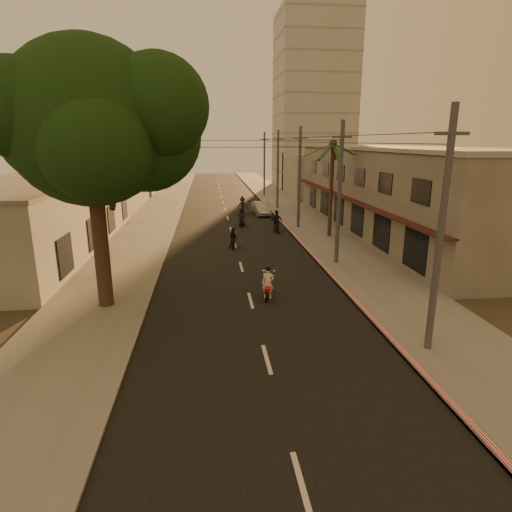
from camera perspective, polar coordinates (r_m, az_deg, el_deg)
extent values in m
plane|color=#383023|center=(19.72, -0.15, -8.07)|extent=(160.00, 160.00, 0.00)
cube|color=black|center=(38.86, -3.38, 3.56)|extent=(10.00, 140.00, 0.02)
cube|color=slate|center=(39.94, 7.45, 3.84)|extent=(5.00, 140.00, 0.12)
cube|color=slate|center=(39.19, -14.41, 3.28)|extent=(5.00, 140.00, 0.12)
cube|color=#B21315|center=(34.63, 5.54, 2.24)|extent=(0.20, 60.00, 0.20)
cube|color=gray|center=(39.64, 17.58, 8.23)|extent=(8.00, 34.00, 7.00)
cube|color=#9D998E|center=(39.42, 18.01, 13.49)|extent=(8.20, 34.20, 0.30)
cube|color=#401B19|center=(38.16, 11.56, 7.77)|extent=(0.80, 34.00, 0.12)
cube|color=#9D998E|center=(34.61, -26.75, 4.74)|extent=(8.00, 24.00, 5.00)
cube|color=gray|center=(34.31, -27.27, 9.00)|extent=(8.20, 24.20, 0.20)
cube|color=#B7B5B2|center=(76.43, 7.66, 19.64)|extent=(12.00, 12.00, 28.00)
cylinder|color=black|center=(21.19, -19.95, 1.20)|extent=(0.70, 0.70, 6.00)
cylinder|color=black|center=(20.93, -18.29, 9.53)|extent=(1.22, 2.17, 3.04)
cylinder|color=black|center=(20.57, -22.59, 9.62)|extent=(1.31, 1.49, 2.73)
sphere|color=black|center=(20.66, -21.36, 16.17)|extent=(7.20, 7.20, 7.20)
sphere|color=black|center=(21.22, -14.59, 15.28)|extent=(5.20, 5.20, 5.20)
sphere|color=black|center=(21.92, -25.46, 14.85)|extent=(4.80, 4.80, 4.80)
sphere|color=black|center=(18.76, -20.67, 13.68)|extent=(4.60, 4.60, 4.60)
sphere|color=black|center=(19.69, -13.01, 18.93)|extent=(4.40, 4.40, 4.40)
sphere|color=black|center=(20.28, -29.23, 16.78)|extent=(4.00, 4.00, 4.00)
sphere|color=black|center=(22.83, -17.00, 19.10)|extent=(4.40, 4.40, 4.40)
cylinder|color=black|center=(35.68, 9.98, 8.49)|extent=(0.32, 0.32, 7.60)
sphere|color=black|center=(35.46, 10.26, 14.60)|extent=(0.60, 0.60, 0.60)
cylinder|color=#38383A|center=(16.56, 23.36, 2.50)|extent=(0.26, 0.26, 9.00)
cube|color=#38383A|center=(16.24, 24.67, 14.63)|extent=(1.20, 0.12, 0.12)
cylinder|color=#38383A|center=(27.47, 11.06, 8.00)|extent=(0.26, 0.26, 9.00)
cube|color=#38383A|center=(27.28, 11.44, 15.31)|extent=(1.20, 0.12, 0.12)
cylinder|color=#38383A|center=(39.03, 5.79, 10.22)|extent=(0.26, 0.26, 9.00)
cube|color=#38383A|center=(38.90, 5.93, 15.37)|extent=(1.20, 0.12, 0.12)
cylinder|color=#38383A|center=(50.80, 2.92, 11.39)|extent=(0.26, 0.26, 9.00)
cube|color=#38383A|center=(50.69, 2.97, 15.34)|extent=(1.20, 0.12, 0.12)
cylinder|color=#38383A|center=(62.65, 1.12, 12.10)|extent=(0.26, 0.26, 9.00)
cube|color=#38383A|center=(62.56, 1.14, 15.30)|extent=(1.20, 0.12, 0.12)
cube|color=#9D998E|center=(65.19, 7.93, 10.76)|extent=(8.00, 14.00, 6.00)
cube|color=#9D998E|center=(53.69, -19.53, 8.29)|extent=(8.00, 14.00, 4.40)
cube|color=#9D998E|center=(71.18, -16.44, 11.05)|extent=(8.00, 14.00, 7.00)
cylinder|color=black|center=(22.48, 1.75, -4.36)|extent=(0.22, 0.55, 0.55)
cylinder|color=black|center=(21.34, 1.46, -5.44)|extent=(0.22, 0.55, 0.55)
cube|color=#B50D13|center=(21.75, 1.60, -4.30)|extent=(0.51, 1.11, 0.29)
cube|color=#B50D13|center=(22.17, 1.71, -3.53)|extent=(0.31, 0.16, 0.58)
cylinder|color=silver|center=(22.17, 1.75, -2.60)|extent=(0.53, 0.16, 0.04)
imported|color=silver|center=(21.66, 1.60, -3.60)|extent=(0.77, 0.66, 1.64)
sphere|color=black|center=(21.43, 1.62, -1.65)|extent=(0.29, 0.29, 0.29)
sphere|color=silver|center=(22.10, 1.04, -1.99)|extent=(0.12, 0.12, 0.12)
sphere|color=silver|center=(22.06, 2.46, -2.03)|extent=(0.12, 0.12, 0.12)
cylinder|color=black|center=(32.61, -2.94, 1.75)|extent=(0.16, 0.50, 0.50)
cylinder|color=black|center=(31.54, -3.11, 1.29)|extent=(0.16, 0.50, 0.50)
cube|color=black|center=(31.96, -3.04, 1.92)|extent=(0.39, 1.00, 0.27)
cube|color=black|center=(32.36, -2.97, 2.32)|extent=(0.28, 0.13, 0.53)
cylinder|color=silver|center=(32.39, -2.96, 2.90)|extent=(0.49, 0.11, 0.04)
imported|color=black|center=(31.90, -3.05, 2.37)|extent=(0.89, 0.78, 1.49)
sphere|color=black|center=(31.75, -3.06, 3.59)|extent=(0.27, 0.27, 0.27)
cylinder|color=black|center=(38.44, 2.53, 3.90)|extent=(0.12, 0.62, 0.62)
cylinder|color=black|center=(37.12, 2.90, 3.49)|extent=(0.12, 0.62, 0.62)
cube|color=black|center=(37.64, 2.74, 4.11)|extent=(0.34, 1.22, 0.33)
cube|color=black|center=(38.14, 2.59, 4.51)|extent=(0.33, 0.12, 0.66)
cylinder|color=silver|center=(38.20, 2.56, 5.12)|extent=(0.61, 0.05, 0.04)
imported|color=black|center=(37.58, 2.74, 4.59)|extent=(1.10, 0.50, 1.85)
sphere|color=black|center=(37.43, 2.76, 5.91)|extent=(0.33, 0.33, 0.33)
cylinder|color=black|center=(40.92, -1.91, 4.56)|extent=(0.16, 0.58, 0.57)
cylinder|color=black|center=(39.66, -1.96, 4.22)|extent=(0.16, 0.58, 0.57)
cube|color=black|center=(40.16, -1.94, 4.76)|extent=(0.41, 1.15, 0.31)
cube|color=black|center=(40.64, -1.92, 5.10)|extent=(0.32, 0.13, 0.61)
cylinder|color=silver|center=(40.70, -1.92, 5.63)|extent=(0.56, 0.10, 0.04)
imported|color=black|center=(40.11, -1.94, 5.18)|extent=(0.96, 0.73, 1.72)
sphere|color=black|center=(39.98, -1.95, 6.32)|extent=(0.31, 0.31, 0.31)
cylinder|color=black|center=(47.92, -1.83, 6.13)|extent=(0.15, 0.62, 0.61)
cylinder|color=black|center=(46.57, -1.81, 5.87)|extent=(0.15, 0.62, 0.61)
cube|color=black|center=(47.12, -1.82, 6.34)|extent=(0.39, 1.22, 0.33)
cube|color=black|center=(47.63, -1.83, 6.64)|extent=(0.34, 0.13, 0.66)
cylinder|color=silver|center=(47.71, -1.83, 7.11)|extent=(0.60, 0.08, 0.04)
imported|color=black|center=(47.07, -1.82, 6.72)|extent=(1.28, 0.85, 1.84)
sphere|color=black|center=(46.95, -1.83, 7.77)|extent=(0.33, 0.33, 0.33)
imported|color=#96989E|center=(46.48, 0.72, 6.36)|extent=(2.12, 4.53, 1.42)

